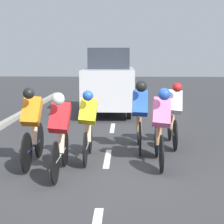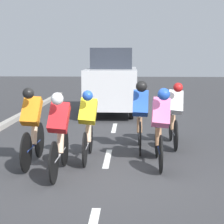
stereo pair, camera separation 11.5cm
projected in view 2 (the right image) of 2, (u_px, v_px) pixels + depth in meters
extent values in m
plane|color=#38383A|center=(105.00, 171.00, 6.71)|extent=(60.00, 60.00, 0.00)
cube|color=white|center=(108.00, 158.00, 7.56)|extent=(0.12, 1.40, 0.01)
cube|color=white|center=(114.00, 128.00, 10.72)|extent=(0.12, 1.40, 0.01)
cylinder|color=black|center=(65.00, 147.00, 7.04)|extent=(0.03, 0.69, 0.69)
cylinder|color=black|center=(54.00, 163.00, 6.04)|extent=(0.03, 0.69, 0.69)
cylinder|color=#B7B7BC|center=(60.00, 154.00, 6.54)|extent=(0.04, 1.01, 0.04)
cylinder|color=#B7B7BC|center=(61.00, 140.00, 6.68)|extent=(0.04, 0.04, 0.42)
cylinder|color=green|center=(60.00, 148.00, 6.57)|extent=(0.07, 0.07, 0.16)
cylinder|color=beige|center=(60.00, 143.00, 6.59)|extent=(0.12, 0.23, 0.36)
cube|color=red|center=(59.00, 117.00, 6.34)|extent=(0.36, 0.45, 0.55)
sphere|color=white|center=(57.00, 99.00, 6.07)|extent=(0.20, 0.20, 0.20)
cylinder|color=black|center=(40.00, 140.00, 7.61)|extent=(0.03, 0.72, 0.72)
cylinder|color=black|center=(26.00, 152.00, 6.63)|extent=(0.03, 0.72, 0.72)
cylinder|color=navy|center=(33.00, 146.00, 7.12)|extent=(0.04, 0.99, 0.04)
cylinder|color=navy|center=(35.00, 133.00, 7.26)|extent=(0.04, 0.04, 0.42)
cylinder|color=#1999D8|center=(34.00, 140.00, 7.16)|extent=(0.07, 0.07, 0.16)
cylinder|color=beige|center=(34.00, 136.00, 7.17)|extent=(0.12, 0.23, 0.36)
cube|color=orange|center=(31.00, 111.00, 6.92)|extent=(0.35, 0.47, 0.56)
sphere|color=black|center=(28.00, 93.00, 6.65)|extent=(0.20, 0.20, 0.20)
cylinder|color=black|center=(91.00, 138.00, 7.97)|extent=(0.03, 0.65, 0.65)
cylinder|color=black|center=(85.00, 149.00, 6.96)|extent=(0.03, 0.65, 0.65)
cylinder|color=#B7B7BC|center=(88.00, 143.00, 7.47)|extent=(0.04, 1.02, 0.04)
cylinder|color=#B7B7BC|center=(89.00, 131.00, 7.61)|extent=(0.04, 0.04, 0.42)
cylinder|color=yellow|center=(88.00, 138.00, 7.50)|extent=(0.07, 0.07, 0.16)
cylinder|color=beige|center=(88.00, 134.00, 7.51)|extent=(0.12, 0.23, 0.36)
cube|color=yellow|center=(88.00, 111.00, 7.27)|extent=(0.36, 0.44, 0.53)
sphere|color=blue|center=(88.00, 96.00, 7.00)|extent=(0.20, 0.20, 0.20)
cylinder|color=black|center=(139.00, 129.00, 8.68)|extent=(0.03, 0.72, 0.72)
cylinder|color=black|center=(140.00, 139.00, 7.71)|extent=(0.03, 0.72, 0.72)
cylinder|color=#B7B7BC|center=(140.00, 134.00, 8.20)|extent=(0.04, 0.98, 0.04)
cylinder|color=#B7B7BC|center=(139.00, 123.00, 8.34)|extent=(0.04, 0.04, 0.42)
cylinder|color=yellow|center=(140.00, 129.00, 8.23)|extent=(0.07, 0.07, 0.16)
cylinder|color=#9E704C|center=(140.00, 125.00, 8.24)|extent=(0.12, 0.23, 0.36)
cube|color=blue|center=(141.00, 103.00, 8.00)|extent=(0.34, 0.48, 0.57)
sphere|color=black|center=(142.00, 86.00, 7.72)|extent=(0.24, 0.24, 0.24)
cylinder|color=black|center=(157.00, 141.00, 7.60)|extent=(0.03, 0.68, 0.68)
cylinder|color=black|center=(161.00, 154.00, 6.58)|extent=(0.03, 0.68, 0.68)
cylinder|color=navy|center=(159.00, 147.00, 7.09)|extent=(0.04, 1.03, 0.04)
cylinder|color=navy|center=(158.00, 134.00, 7.24)|extent=(0.04, 0.04, 0.42)
cylinder|color=#1999D8|center=(158.00, 141.00, 7.13)|extent=(0.07, 0.07, 0.16)
cylinder|color=#9E704C|center=(158.00, 137.00, 7.14)|extent=(0.12, 0.23, 0.36)
cube|color=pink|center=(161.00, 112.00, 6.89)|extent=(0.37, 0.47, 0.57)
sphere|color=blue|center=(164.00, 94.00, 6.62)|extent=(0.22, 0.22, 0.22)
cylinder|color=black|center=(171.00, 127.00, 9.11)|extent=(0.03, 0.68, 0.68)
cylinder|color=black|center=(176.00, 136.00, 8.11)|extent=(0.03, 0.68, 0.68)
cylinder|color=#B7B7BC|center=(173.00, 131.00, 8.61)|extent=(0.04, 1.01, 0.04)
cylinder|color=#B7B7BC|center=(172.00, 121.00, 8.76)|extent=(0.04, 0.04, 0.42)
cylinder|color=green|center=(173.00, 126.00, 8.65)|extent=(0.07, 0.07, 0.16)
cylinder|color=tan|center=(173.00, 123.00, 8.66)|extent=(0.12, 0.23, 0.36)
cube|color=white|center=(175.00, 102.00, 8.41)|extent=(0.37, 0.46, 0.57)
sphere|color=red|center=(178.00, 87.00, 8.14)|extent=(0.21, 0.21, 0.21)
cylinder|color=black|center=(131.00, 109.00, 12.19)|extent=(0.14, 0.64, 0.64)
cylinder|color=black|center=(90.00, 109.00, 12.26)|extent=(0.14, 0.64, 0.64)
cylinder|color=black|center=(131.00, 101.00, 14.53)|extent=(0.14, 0.64, 0.64)
cylinder|color=black|center=(96.00, 100.00, 14.59)|extent=(0.14, 0.64, 0.64)
cube|color=silver|center=(112.00, 87.00, 13.30)|extent=(1.70, 3.81, 1.28)
cube|color=#2D333D|center=(112.00, 58.00, 13.34)|extent=(1.39, 2.10, 0.71)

